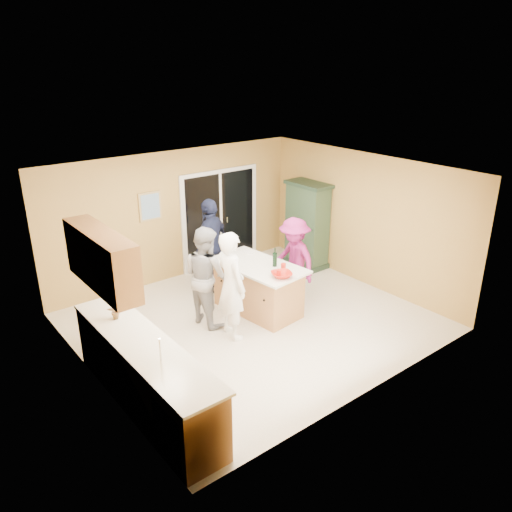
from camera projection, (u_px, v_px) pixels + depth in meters
floor at (253, 321)px, 8.61m from camera, size 5.50×5.50×0.00m
ceiling at (252, 173)px, 7.65m from camera, size 5.50×5.00×0.10m
wall_back at (176, 216)px, 9.95m from camera, size 5.50×0.10×2.60m
wall_front at (374, 307)px, 6.31m from camera, size 5.50×0.10×2.60m
wall_left at (88, 298)px, 6.55m from camera, size 0.10×5.00×2.60m
wall_right at (364, 220)px, 9.71m from camera, size 0.10×5.00×2.60m
left_cabinet_run at (151, 381)px, 6.27m from camera, size 0.65×3.05×1.24m
upper_cabinets at (101, 259)px, 6.29m from camera, size 0.35×1.60×0.75m
sliding_door at (220, 218)px, 10.62m from camera, size 1.90×0.07×2.10m
framed_picture at (150, 206)px, 9.51m from camera, size 0.46×0.04×0.56m
kitchen_island at (258, 289)px, 8.84m from camera, size 1.11×1.79×0.89m
green_hutch at (307, 226)px, 10.66m from camera, size 0.53×1.00×1.83m
woman_white at (231, 286)px, 7.87m from camera, size 0.49×0.69×1.79m
woman_grey at (206, 276)px, 8.32m from camera, size 0.72×0.88×1.71m
woman_navy at (211, 245)px, 9.47m from camera, size 1.16×0.89×1.83m
woman_magenta at (294, 259)px, 9.19m from camera, size 0.63×1.04×1.57m
serving_bowl at (282, 275)px, 8.16m from camera, size 0.44×0.44×0.08m
tulip_vase at (114, 307)px, 6.71m from camera, size 0.20×0.15×0.35m
tumbler_near at (283, 267)px, 8.41m from camera, size 0.10×0.10×0.12m
tumbler_far at (279, 273)px, 8.19m from camera, size 0.09×0.09×0.10m
wine_bottle at (275, 259)px, 8.55m from camera, size 0.08×0.08×0.33m
white_plate at (250, 252)px, 9.21m from camera, size 0.24×0.24×0.01m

